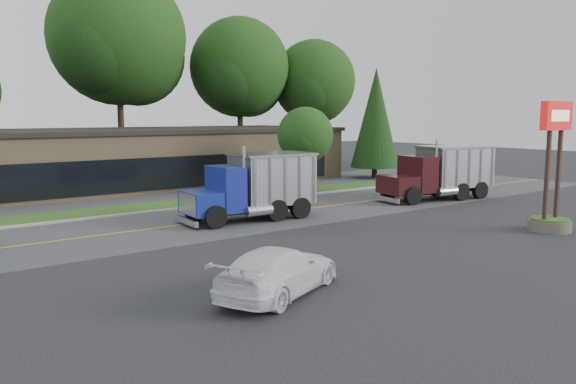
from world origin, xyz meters
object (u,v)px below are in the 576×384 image
(bilo_sign, at_px, (552,188))
(dump_truck_maroon, at_px, (442,171))
(rally_car, at_px, (279,271))
(dump_truck_blue, at_px, (256,185))

(bilo_sign, distance_m, dump_truck_maroon, 10.24)
(bilo_sign, distance_m, rally_car, 15.56)
(dump_truck_blue, xyz_separation_m, dump_truck_maroon, (13.35, -1.29, 0.01))
(dump_truck_blue, bearing_deg, dump_truck_maroon, 178.21)
(dump_truck_maroon, distance_m, rally_car, 21.75)
(dump_truck_blue, relative_size, dump_truck_maroon, 0.88)
(dump_truck_maroon, bearing_deg, dump_truck_blue, 3.92)
(dump_truck_blue, distance_m, rally_car, 12.34)
(dump_truck_maroon, relative_size, rally_car, 1.62)
(rally_car, bearing_deg, dump_truck_maroon, -88.23)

